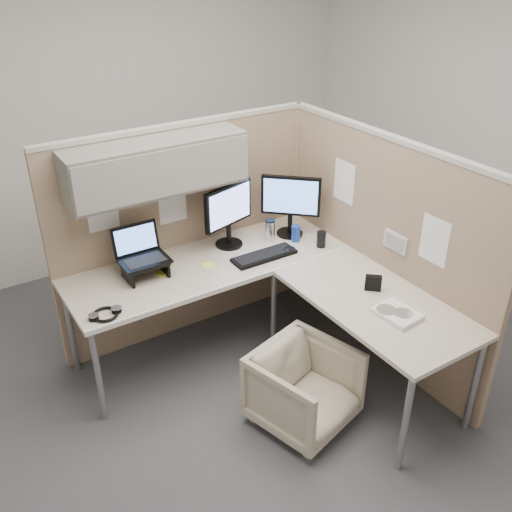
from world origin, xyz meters
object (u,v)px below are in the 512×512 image
monitor_left (228,211)px  keyboard (264,256)px  office_chair (304,385)px  desk (269,284)px

monitor_left → keyboard: (0.11, -0.30, -0.26)m
office_chair → keyboard: (0.24, 0.83, 0.45)m
office_chair → keyboard: keyboard is taller
office_chair → monitor_left: monitor_left is taller
monitor_left → keyboard: monitor_left is taller
desk → office_chair: (-0.11, -0.57, -0.40)m
monitor_left → office_chair: bearing=-112.8°
monitor_left → keyboard: 0.41m
office_chair → monitor_left: bearing=67.8°
desk → monitor_left: (0.02, 0.56, 0.32)m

